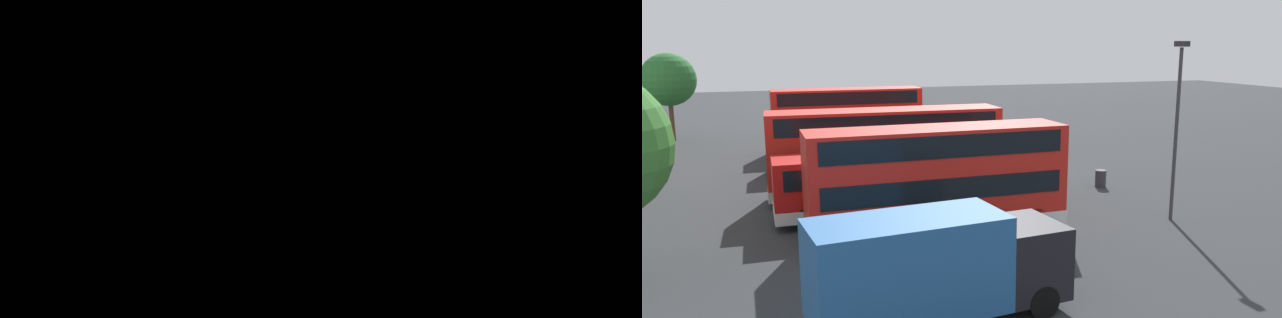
% 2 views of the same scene
% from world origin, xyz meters
% --- Properties ---
extents(ground_plane, '(140.00, 140.00, 0.00)m').
position_xyz_m(ground_plane, '(0.00, 0.00, 0.00)').
color(ground_plane, '#2D3033').
extents(bus_double_decker_near_end, '(2.84, 10.79, 4.55)m').
position_xyz_m(bus_double_decker_near_end, '(-10.81, 9.13, 2.45)').
color(bus_double_decker_near_end, red).
rests_on(bus_double_decker_near_end, ground).
extents(bus_single_deck_second, '(2.72, 12.03, 2.95)m').
position_xyz_m(bus_single_deck_second, '(-7.37, 9.63, 1.62)').
color(bus_single_deck_second, '#B71411').
rests_on(bus_single_deck_second, ground).
extents(bus_double_decker_third, '(2.78, 11.97, 4.55)m').
position_xyz_m(bus_double_decker_third, '(-3.64, 9.84, 2.45)').
color(bus_double_decker_third, red).
rests_on(bus_double_decker_third, ground).
extents(bus_single_deck_fourth, '(2.85, 10.45, 2.95)m').
position_xyz_m(bus_single_deck_fourth, '(0.13, 8.95, 1.62)').
color(bus_single_deck_fourth, red).
rests_on(bus_single_deck_fourth, ground).
extents(bus_single_deck_fifth, '(2.65, 11.93, 2.95)m').
position_xyz_m(bus_single_deck_fifth, '(3.58, 9.68, 1.62)').
color(bus_single_deck_fifth, red).
rests_on(bus_single_deck_fifth, ground).
extents(bus_single_deck_sixth, '(2.65, 10.29, 2.95)m').
position_xyz_m(bus_single_deck_sixth, '(7.42, 9.16, 1.62)').
color(bus_single_deck_sixth, '#B71411').
rests_on(bus_single_deck_sixth, ground).
extents(bus_double_decker_seventh, '(2.74, 10.86, 4.55)m').
position_xyz_m(bus_double_decker_seventh, '(10.73, 9.84, 2.45)').
color(bus_double_decker_seventh, red).
rests_on(bus_double_decker_seventh, ground).
extents(box_truck_blue, '(3.36, 7.74, 3.20)m').
position_xyz_m(box_truck_blue, '(-18.48, 11.41, 1.71)').
color(box_truck_blue, '#235999').
rests_on(box_truck_blue, ground).
extents(car_hatchback_silver, '(4.26, 4.07, 1.43)m').
position_xyz_m(car_hatchback_silver, '(8.40, -3.71, 0.70)').
color(car_hatchback_silver, black).
rests_on(car_hatchback_silver, ground).
extents(lamp_post_tall, '(0.70, 0.30, 7.98)m').
position_xyz_m(lamp_post_tall, '(-11.98, -1.51, 4.67)').
color(lamp_post_tall, '#38383D').
rests_on(lamp_post_tall, ground).
extents(waste_bin_yellow, '(0.60, 0.60, 0.95)m').
position_xyz_m(waste_bin_yellow, '(-5.42, -1.81, 0.47)').
color(waste_bin_yellow, '#333338').
rests_on(waste_bin_yellow, ground).
extents(tree_midright, '(4.22, 4.22, 7.06)m').
position_xyz_m(tree_midright, '(19.46, 22.73, 4.93)').
color(tree_midright, '#4C3823').
rests_on(tree_midright, ground).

